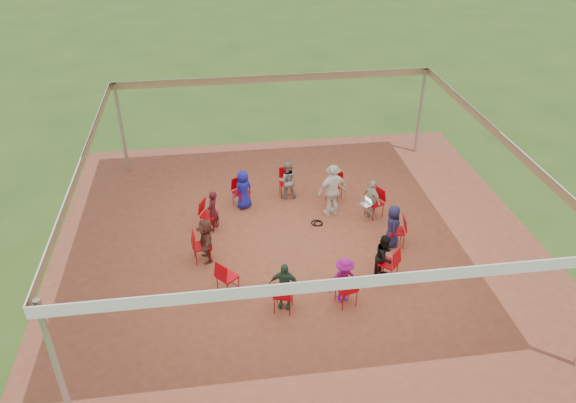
{
  "coord_description": "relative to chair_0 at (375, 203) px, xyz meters",
  "views": [
    {
      "loc": [
        -2.02,
        -12.18,
        8.92
      ],
      "look_at": [
        -0.25,
        0.3,
        1.19
      ],
      "focal_mm": 35.0,
      "sensor_mm": 36.0,
      "label": 1
    }
  ],
  "objects": [
    {
      "name": "ground",
      "position": [
        -2.37,
        -1.06,
        -0.45
      ],
      "size": [
        80.0,
        80.0,
        0.0
      ],
      "primitive_type": "plane",
      "color": "#305019",
      "rests_on": "ground"
    },
    {
      "name": "chair_1",
      "position": [
        -0.95,
        1.12,
        0.0
      ],
      "size": [
        0.59,
        0.6,
        0.9
      ],
      "primitive_type": null,
      "rotation": [
        0.0,
        0.0,
        2.56
      ],
      "color": "#B60109",
      "rests_on": "ground"
    },
    {
      "name": "person_seated_8",
      "position": [
        -0.52,
        -2.7,
        0.16
      ],
      "size": [
        0.64,
        0.66,
        1.21
      ],
      "primitive_type": "imported",
      "rotation": [
        0.0,
        0.0,
        0.85
      ],
      "color": "black",
      "rests_on": "ground"
    },
    {
      "name": "laptop",
      "position": [
        -0.26,
        -0.12,
        0.12
      ],
      "size": [
        0.35,
        0.38,
        0.21
      ],
      "rotation": [
        0.0,
        0.0,
        1.99
      ],
      "color": "#B7B7BC",
      "rests_on": "ground"
    },
    {
      "name": "chair_6",
      "position": [
        -4.36,
        -2.74,
        0.0
      ],
      "size": [
        0.61,
        0.6,
        0.9
      ],
      "primitive_type": null,
      "rotation": [
        0.0,
        0.0,
        -0.87
      ],
      "color": "#B60109",
      "rests_on": "ground"
    },
    {
      "name": "chair_5",
      "position": [
        -4.95,
        -1.4,
        0.0
      ],
      "size": [
        0.49,
        0.47,
        0.9
      ],
      "primitive_type": null,
      "rotation": [
        0.0,
        0.0,
        -1.44
      ],
      "color": "#B60109",
      "rests_on": "ground"
    },
    {
      "name": "person_seated_9",
      "position": [
        0.08,
        -1.43,
        0.16
      ],
      "size": [
        0.42,
        0.63,
        1.21
      ],
      "primitive_type": "imported",
      "rotation": [
        0.0,
        0.0,
        1.42
      ],
      "color": "#1D1C42",
      "rests_on": "ground"
    },
    {
      "name": "person_seated_6",
      "position": [
        -3.1,
        -3.43,
        0.16
      ],
      "size": [
        0.78,
        0.55,
        1.21
      ],
      "primitive_type": "imported",
      "rotation": [
        0.0,
        0.0,
        -0.29
      ],
      "color": "#2C523A",
      "rests_on": "ground"
    },
    {
      "name": "person_seated_2",
      "position": [
        -2.35,
        1.42,
        0.16
      ],
      "size": [
        0.59,
        0.34,
        1.21
      ],
      "primitive_type": "imported",
      "rotation": [
        0.0,
        0.0,
        3.13
      ],
      "color": "gray",
      "rests_on": "ground"
    },
    {
      "name": "person_seated_1",
      "position": [
        -1.01,
        1.02,
        0.16
      ],
      "size": [
        0.86,
        0.75,
        1.21
      ],
      "primitive_type": "imported",
      "rotation": [
        0.0,
        0.0,
        2.56
      ],
      "color": "#8B8357",
      "rests_on": "ground"
    },
    {
      "name": "chair_8",
      "position": [
        -1.67,
        -3.56,
        0.0
      ],
      "size": [
        0.52,
        0.54,
        0.9
      ],
      "primitive_type": null,
      "rotation": [
        0.0,
        0.0,
        0.28
      ],
      "color": "#B60109",
      "rests_on": "ground"
    },
    {
      "name": "tent",
      "position": [
        -2.37,
        -1.06,
        1.92
      ],
      "size": [
        10.33,
        10.33,
        3.0
      ],
      "color": "#B2B2B7",
      "rests_on": "ground"
    },
    {
      "name": "chair_3",
      "position": [
        -3.76,
        1.14,
        0.0
      ],
      "size": [
        0.59,
        0.6,
        0.9
      ],
      "primitive_type": null,
      "rotation": [
        0.0,
        0.0,
        -2.58
      ],
      "color": "#B60109",
      "rests_on": "ground"
    },
    {
      "name": "person_seated_4",
      "position": [
        -4.62,
        -0.01,
        0.16
      ],
      "size": [
        0.45,
        0.52,
        1.21
      ],
      "primitive_type": "imported",
      "rotation": [
        0.0,
        0.0,
        -2.01
      ],
      "color": "#3E1117",
      "rests_on": "ground"
    },
    {
      "name": "chair_0",
      "position": [
        0.0,
        0.0,
        0.0
      ],
      "size": [
        0.57,
        0.56,
        0.9
      ],
      "primitive_type": null,
      "rotation": [
        0.0,
        0.0,
        1.99
      ],
      "color": "#B60109",
      "rests_on": "ground"
    },
    {
      "name": "cable_coil",
      "position": [
        -1.69,
        -0.16,
        -0.43
      ],
      "size": [
        0.39,
        0.39,
        0.03
      ],
      "rotation": [
        0.0,
        0.0,
        -0.22
      ],
      "color": "black",
      "rests_on": "ground"
    },
    {
      "name": "person_seated_5",
      "position": [
        -4.83,
        -1.39,
        0.16
      ],
      "size": [
        0.56,
        1.17,
        1.21
      ],
      "primitive_type": "imported",
      "rotation": [
        0.0,
        0.0,
        -1.44
      ],
      "color": "brown",
      "rests_on": "ground"
    },
    {
      "name": "chair_4",
      "position": [
        -4.73,
        0.04,
        0.0
      ],
      "size": [
        0.58,
        0.57,
        0.9
      ],
      "primitive_type": null,
      "rotation": [
        0.0,
        0.0,
        -2.01
      ],
      "color": "#B60109",
      "rests_on": "ground"
    },
    {
      "name": "person_seated_3",
      "position": [
        -3.7,
        1.04,
        0.16
      ],
      "size": [
        0.68,
        0.59,
        1.21
      ],
      "primitive_type": "imported",
      "rotation": [
        0.0,
        0.0,
        -2.58
      ],
      "color": "#161A95",
      "rests_on": "ground"
    },
    {
      "name": "chair_2",
      "position": [
        -2.35,
        1.54,
        0.0
      ],
      "size": [
        0.42,
        0.44,
        0.9
      ],
      "primitive_type": null,
      "rotation": [
        0.0,
        0.0,
        3.13
      ],
      "color": "#B60109",
      "rests_on": "ground"
    },
    {
      "name": "chair_10",
      "position": [
        0.19,
        -1.45,
        0.0
      ],
      "size": [
        0.5,
        0.48,
        0.9
      ],
      "primitive_type": null,
      "rotation": [
        0.0,
        0.0,
        1.42
      ],
      "color": "#B60109",
      "rests_on": "ground"
    },
    {
      "name": "chair_7",
      "position": [
        -3.13,
        -3.54,
        0.0
      ],
      "size": [
        0.53,
        0.54,
        0.9
      ],
      "primitive_type": null,
      "rotation": [
        0.0,
        0.0,
        -0.29
      ],
      "color": "#B60109",
      "rests_on": "ground"
    },
    {
      "name": "person_seated_7",
      "position": [
        -1.7,
        -3.44,
        0.16
      ],
      "size": [
        0.86,
        0.58,
        1.21
      ],
      "primitive_type": "imported",
      "rotation": [
        0.0,
        0.0,
        0.28
      ],
      "color": "#871075",
      "rests_on": "ground"
    },
    {
      "name": "person_seated_0",
      "position": [
        -0.11,
        -0.05,
        0.16
      ],
      "size": [
        0.62,
        0.79,
        1.21
      ],
      "primitive_type": "imported",
      "rotation": [
        0.0,
        0.0,
        1.99
      ],
      "color": "beige",
      "rests_on": "ground"
    },
    {
      "name": "standing_person",
      "position": [
        -1.19,
        0.3,
        0.35
      ],
      "size": [
        1.04,
        0.75,
        1.59
      ],
      "primitive_type": "imported",
      "rotation": [
        0.0,
        0.0,
        3.47
      ],
      "color": "white",
      "rests_on": "ground"
    },
    {
      "name": "chair_9",
      "position": [
        -0.43,
        -2.78,
        0.0
      ],
      "size": [
        0.61,
        0.61,
        0.9
      ],
      "primitive_type": null,
      "rotation": [
        0.0,
        0.0,
        0.85
      ],
      "color": "#B60109",
      "rests_on": "ground"
    },
    {
      "name": "dirt_patch",
      "position": [
        -2.37,
        -1.06,
        -0.44
      ],
      "size": [
        13.0,
        13.0,
        0.0
      ],
      "primitive_type": "plane",
      "color": "brown",
      "rests_on": "ground"
    }
  ]
}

